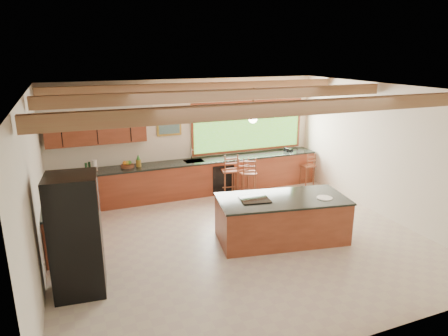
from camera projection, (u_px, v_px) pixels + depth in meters
name	position (u px, v px, depth m)	size (l,w,h in m)	color
ground	(239.00, 240.00, 8.08)	(7.20, 7.20, 0.00)	beige
room_shell	(219.00, 127.00, 7.97)	(7.27, 6.54, 3.02)	silver
counter_run	(168.00, 186.00, 9.89)	(7.12, 3.10, 1.23)	brown
island	(282.00, 219.00, 7.99)	(2.71, 1.62, 0.91)	brown
refrigerator	(76.00, 235.00, 6.10)	(0.82, 0.80, 1.92)	black
bar_stool_a	(230.00, 171.00, 10.29)	(0.48, 0.48, 1.17)	brown
bar_stool_b	(250.00, 174.00, 10.21)	(0.50, 0.50, 1.10)	brown
bar_stool_c	(241.00, 173.00, 10.44)	(0.43, 0.43, 1.04)	brown
bar_stool_d	(309.00, 167.00, 11.21)	(0.35, 0.35, 0.94)	brown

